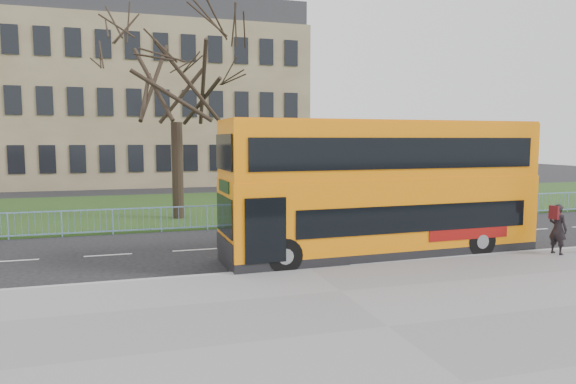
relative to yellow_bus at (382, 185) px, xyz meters
name	(u,v)px	position (x,y,z in m)	size (l,w,h in m)	color
ground	(293,260)	(-3.09, 0.29, -2.46)	(120.00, 120.00, 0.00)	black
pavement	(388,329)	(-3.09, -6.46, -2.40)	(80.00, 10.50, 0.12)	slate
kerb	(308,269)	(-3.09, -1.26, -2.39)	(80.00, 0.20, 0.14)	#959597
grass_verge	(224,206)	(-3.09, 14.59, -2.42)	(80.00, 15.40, 0.08)	#1D3A15
guard_railing	(251,216)	(-3.09, 6.89, -1.91)	(40.00, 0.12, 1.10)	#7AA6D9
bare_tree	(176,103)	(-6.09, 10.29, 3.33)	(8.00, 8.00, 11.43)	black
civic_building	(134,108)	(-8.09, 35.29, 4.54)	(30.00, 15.00, 14.00)	#776A4C
yellow_bus	(382,185)	(0.00, 0.00, 0.00)	(11.02, 2.98, 4.58)	orange
pedestrian	(558,229)	(5.66, -1.91, -1.47)	(0.63, 0.41, 1.73)	black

